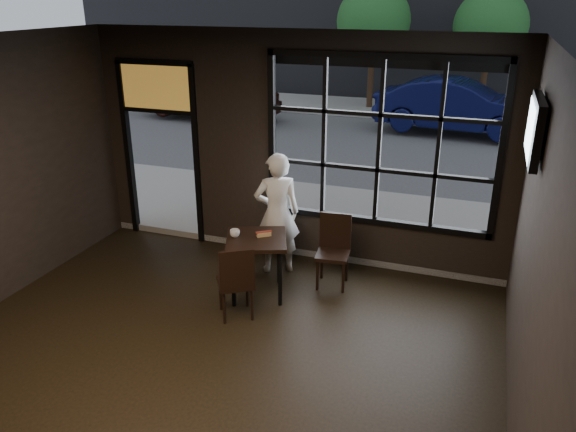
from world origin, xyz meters
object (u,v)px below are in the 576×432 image
at_px(cafe_table, 257,266).
at_px(chair_near, 235,280).
at_px(man, 277,213).
at_px(navy_car, 457,106).

distance_m(cafe_table, chair_near, 0.56).
height_order(cafe_table, chair_near, chair_near).
xyz_separation_m(chair_near, man, (0.05, 1.28, 0.38)).
bearing_deg(man, cafe_table, 62.44).
bearing_deg(man, chair_near, 60.34).
height_order(chair_near, man, man).
relative_size(cafe_table, man, 0.47).
xyz_separation_m(cafe_table, chair_near, (-0.05, -0.55, 0.07)).
height_order(man, navy_car, man).
height_order(chair_near, navy_car, navy_car).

